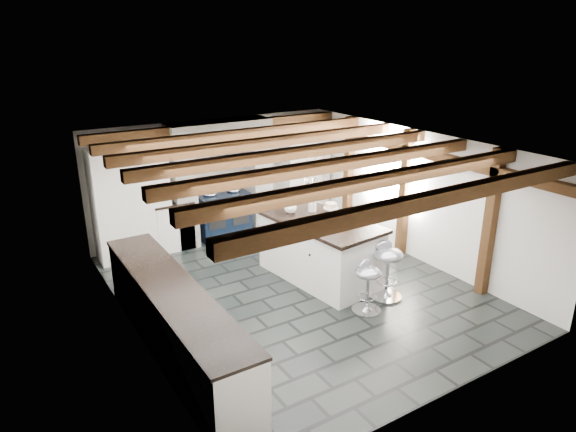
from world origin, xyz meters
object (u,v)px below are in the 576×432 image
range_cooker (223,214)px  bar_stool_far (367,280)px  kitchen_island (319,248)px  bar_stool_near (387,264)px

range_cooker → bar_stool_far: range_cooker is taller
kitchen_island → bar_stool_far: 1.26m
range_cooker → bar_stool_near: bearing=-74.0°
kitchen_island → bar_stool_far: (-0.05, -1.26, -0.03)m
range_cooker → kitchen_island: kitchen_island is taller
kitchen_island → bar_stool_far: size_ratio=2.76×
bar_stool_near → bar_stool_far: bearing=-157.1°
kitchen_island → bar_stool_far: bearing=-99.0°
bar_stool_near → bar_stool_far: 0.56m
bar_stool_near → range_cooker: bearing=111.5°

